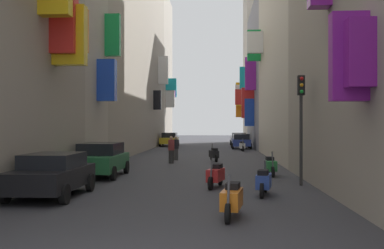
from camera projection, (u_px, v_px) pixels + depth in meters
name	position (u px, v px, depth m)	size (l,w,h in m)	color
ground_plane	(199.00, 155.00, 35.37)	(140.00, 140.00, 0.00)	#38383D
building_left_mid_b	(43.00, 24.00, 24.80)	(6.96, 4.66, 15.48)	#B2A899
building_left_mid_c	(112.00, 32.00, 41.25)	(7.02, 28.26, 21.20)	#9E9384
building_left_far	(146.00, 70.00, 60.55)	(7.30, 10.44, 19.02)	#B2A899
building_right_mid_a	(313.00, 7.00, 31.93)	(7.26, 16.89, 20.87)	#BCB29E
building_right_mid_b	(281.00, 77.00, 48.10)	(7.24, 15.51, 14.73)	gray
building_right_mid_c	(268.00, 59.00, 60.38)	(7.38, 9.06, 21.85)	#B2A899
parked_car_green	(100.00, 159.00, 20.68)	(2.02, 4.20, 1.50)	#236638
parked_car_black	(52.00, 174.00, 14.81)	(1.95, 4.05, 1.39)	black
parked_car_silver	(239.00, 139.00, 52.04)	(1.91, 4.35, 1.44)	#B7B7BC
parked_car_yellow	(169.00, 139.00, 50.78)	(1.91, 4.10, 1.48)	gold
parked_car_blue	(241.00, 141.00, 45.20)	(1.88, 3.97, 1.45)	navy
scooter_blue	(264.00, 181.00, 15.12)	(0.63, 1.79, 1.13)	#2D4CAD
scooter_green	(270.00, 166.00, 20.99)	(0.48, 1.85, 1.13)	#287F3D
scooter_orange	(232.00, 199.00, 11.48)	(0.62, 1.98, 1.13)	orange
scooter_red	(216.00, 175.00, 17.06)	(0.71, 1.92, 1.13)	red
scooter_black	(214.00, 154.00, 29.39)	(0.68, 1.97, 1.13)	black
scooter_white	(242.00, 146.00, 41.10)	(0.49, 1.77, 1.13)	silver
pedestrian_crossing	(176.00, 148.00, 30.39)	(0.54, 0.54, 1.56)	#3C3C3C
pedestrian_near_left	(171.00, 150.00, 27.76)	(0.53, 0.53, 1.64)	#2C2C2C
traffic_light_near_corner	(301.00, 110.00, 17.62)	(0.26, 0.34, 4.19)	#2D2D2D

